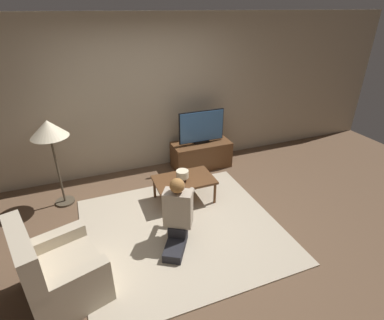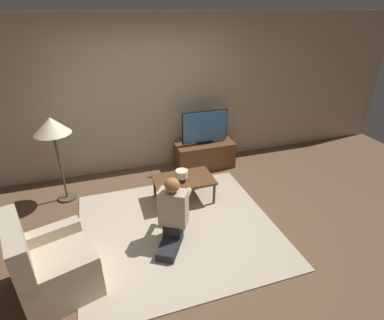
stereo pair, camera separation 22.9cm
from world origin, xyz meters
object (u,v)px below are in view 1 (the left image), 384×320
person_kneeling (178,213)px  table_lamp (182,175)px  coffee_table (184,181)px  tv (202,127)px  floor_lamp (49,132)px  armchair (59,274)px

person_kneeling → table_lamp: bearing=-82.6°
coffee_table → person_kneeling: bearing=-114.9°
tv → floor_lamp: bearing=-172.5°
coffee_table → floor_lamp: floor_lamp is taller
tv → coffee_table: 1.22m
table_lamp → armchair: bearing=-147.7°
armchair → person_kneeling: size_ratio=1.07×
table_lamp → tv: bearing=53.8°
floor_lamp → armchair: size_ratio=1.37×
coffee_table → armchair: bearing=-147.2°
person_kneeling → armchair: bearing=43.8°
floor_lamp → person_kneeling: (1.33, -1.43, -0.70)m
armchair → person_kneeling: (1.36, 0.31, 0.15)m
tv → armchair: size_ratio=0.86×
floor_lamp → armchair: floor_lamp is taller
coffee_table → armchair: (-1.74, -1.12, -0.05)m
armchair → coffee_table: bearing=-73.3°
tv → person_kneeling: (-1.05, -1.74, -0.34)m
tv → armchair: bearing=-139.7°
armchair → floor_lamp: bearing=-17.3°
floor_lamp → table_lamp: size_ratio=7.32×
tv → floor_lamp: floor_lamp is taller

